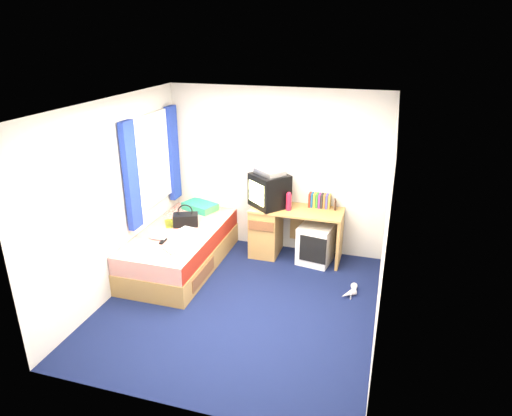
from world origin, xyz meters
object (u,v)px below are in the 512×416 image
(aerosol_can, at_px, (290,202))
(towel, at_px, (189,235))
(storage_cube, at_px, (316,244))
(white_heels, at_px, (351,292))
(bed, at_px, (181,248))
(crt_tv, at_px, (269,190))
(vcr, at_px, (270,172))
(colour_swatch_fan, at_px, (169,251))
(magazine, at_px, (173,223))
(handbag, at_px, (186,219))
(desk, at_px, (278,229))
(picture_frame, at_px, (335,204))
(pink_water_bottle, at_px, (289,202))
(water_bottle, at_px, (158,237))
(remote_control, at_px, (163,241))
(pillow, at_px, (200,207))

(aerosol_can, bearing_deg, towel, -140.77)
(storage_cube, bearing_deg, white_heels, -42.13)
(storage_cube, bearing_deg, bed, -150.45)
(storage_cube, bearing_deg, aerosol_can, 178.82)
(crt_tv, bearing_deg, vcr, 90.00)
(colour_swatch_fan, bearing_deg, magazine, 113.06)
(aerosol_can, relative_size, handbag, 0.49)
(storage_cube, xyz_separation_m, handbag, (-1.78, -0.46, 0.35))
(desk, distance_m, white_heels, 1.48)
(picture_frame, height_order, towel, picture_frame)
(pink_water_bottle, xyz_separation_m, colour_swatch_fan, (-1.24, -1.27, -0.32))
(magazine, relative_size, water_bottle, 1.40)
(water_bottle, bearing_deg, magazine, 95.62)
(picture_frame, relative_size, colour_swatch_fan, 0.64)
(aerosol_can, height_order, remote_control, aerosol_can)
(vcr, relative_size, magazine, 1.42)
(aerosol_can, relative_size, water_bottle, 0.96)
(bed, xyz_separation_m, handbag, (0.01, 0.19, 0.36))
(handbag, bearing_deg, colour_swatch_fan, -102.98)
(crt_tv, distance_m, towel, 1.32)
(bed, distance_m, aerosol_can, 1.66)
(remote_control, bearing_deg, bed, 78.33)
(pillow, relative_size, remote_control, 3.10)
(bed, relative_size, picture_frame, 14.29)
(bed, bearing_deg, picture_frame, 23.93)
(pink_water_bottle, relative_size, remote_control, 1.49)
(handbag, relative_size, water_bottle, 1.95)
(pillow, height_order, magazine, pillow)
(water_bottle, bearing_deg, aerosol_can, 35.29)
(crt_tv, relative_size, towel, 2.04)
(water_bottle, bearing_deg, white_heels, 5.77)
(storage_cube, bearing_deg, picture_frame, 57.28)
(aerosol_can, height_order, water_bottle, aerosol_can)
(aerosol_can, bearing_deg, pink_water_bottle, -89.55)
(desk, height_order, picture_frame, picture_frame)
(magazine, bearing_deg, white_heels, -6.26)
(vcr, distance_m, handbag, 1.36)
(storage_cube, bearing_deg, pink_water_bottle, -171.21)
(magazine, bearing_deg, crt_tv, 23.29)
(bed, relative_size, towel, 6.30)
(bed, xyz_separation_m, crt_tv, (1.07, 0.74, 0.72))
(pink_water_bottle, bearing_deg, handbag, -161.11)
(aerosol_can, distance_m, white_heels, 1.53)
(pillow, relative_size, white_heels, 1.46)
(aerosol_can, xyz_separation_m, towel, (-1.14, -0.93, -0.25))
(bed, distance_m, towel, 0.45)
(desk, relative_size, picture_frame, 9.29)
(pillow, bearing_deg, vcr, -2.78)
(picture_frame, distance_m, pink_water_bottle, 0.66)
(vcr, distance_m, colour_swatch_fan, 1.79)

